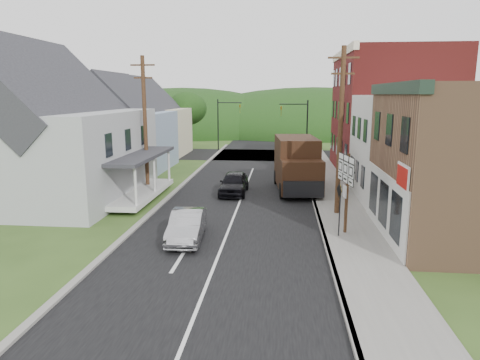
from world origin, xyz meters
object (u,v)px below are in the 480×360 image
(delivery_van, at_px, (297,165))
(route_sign_cluster, at_px, (346,182))
(silver_sedan, at_px, (187,226))
(warning_sign, at_px, (340,202))
(dark_sedan, at_px, (234,183))

(delivery_van, distance_m, route_sign_cluster, 9.55)
(silver_sedan, bearing_deg, route_sign_cluster, 6.65)
(route_sign_cluster, height_order, warning_sign, route_sign_cluster)
(delivery_van, relative_size, warning_sign, 2.70)
(silver_sedan, xyz_separation_m, warning_sign, (6.88, 0.85, 1.07))
(silver_sedan, distance_m, delivery_van, 12.00)
(route_sign_cluster, bearing_deg, warning_sign, -131.93)
(silver_sedan, bearing_deg, dark_sedan, 79.07)
(warning_sign, bearing_deg, dark_sedan, 112.91)
(dark_sedan, height_order, delivery_van, delivery_van)
(delivery_van, bearing_deg, dark_sedan, -167.36)
(silver_sedan, height_order, route_sign_cluster, route_sign_cluster)
(dark_sedan, distance_m, route_sign_cluster, 10.21)
(dark_sedan, distance_m, warning_sign, 10.33)
(silver_sedan, xyz_separation_m, delivery_van, (5.28, 10.71, 1.18))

